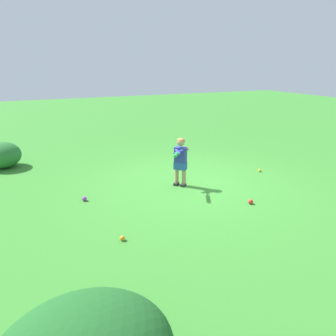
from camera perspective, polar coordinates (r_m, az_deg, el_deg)
ground_plane at (r=6.95m, az=4.56°, el=-3.03°), size 40.00×40.00×0.00m
child_batter at (r=6.64m, az=2.28°, el=1.90°), size 0.69×0.56×1.08m
play_ball_near_batter at (r=6.31m, az=-15.31°, el=-5.54°), size 0.09×0.09×0.09m
play_ball_behind_batter at (r=4.87m, az=-8.49°, el=-12.80°), size 0.08×0.08×0.08m
play_ball_far_right at (r=9.75m, az=3.53°, el=3.70°), size 0.09×0.09×0.09m
play_ball_far_left at (r=8.05m, az=16.67°, el=-0.40°), size 0.08×0.08×0.08m
play_ball_midfield at (r=6.18m, az=15.14°, el=-6.07°), size 0.09×0.09×0.09m
shrub_right_background at (r=9.04m, az=-28.43°, el=2.14°), size 0.89×0.90×0.67m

